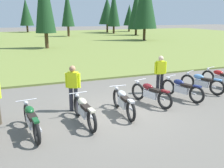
{
  "coord_description": "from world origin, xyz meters",
  "views": [
    {
      "loc": [
        -3.32,
        -7.85,
        3.36
      ],
      "look_at": [
        0.0,
        0.6,
        0.9
      ],
      "focal_mm": 40.84,
      "sensor_mm": 36.0,
      "label": 1
    }
  ],
  "objects_px": {
    "motorcycle_navy": "(182,89)",
    "rider_checking_bike": "(73,86)",
    "motorcycle_maroon": "(151,93)",
    "motorcycle_british_green": "(31,120)",
    "motorcycle_red": "(221,78)",
    "motorcycle_silver": "(123,102)",
    "rider_with_back_turned": "(160,72)",
    "motorcycle_cream": "(84,110)",
    "motorcycle_sky_blue": "(202,82)"
  },
  "relations": [
    {
      "from": "motorcycle_sky_blue",
      "to": "motorcycle_red",
      "type": "xyz_separation_m",
      "value": [
        1.45,
        0.35,
        0.0
      ]
    },
    {
      "from": "motorcycle_british_green",
      "to": "motorcycle_cream",
      "type": "relative_size",
      "value": 1.0
    },
    {
      "from": "rider_with_back_turned",
      "to": "rider_checking_bike",
      "type": "distance_m",
      "value": 4.13
    },
    {
      "from": "motorcycle_maroon",
      "to": "rider_with_back_turned",
      "type": "bearing_deg",
      "value": 45.72
    },
    {
      "from": "motorcycle_red",
      "to": "motorcycle_silver",
      "type": "bearing_deg",
      "value": -165.78
    },
    {
      "from": "motorcycle_maroon",
      "to": "rider_with_back_turned",
      "type": "xyz_separation_m",
      "value": [
        1.11,
        1.14,
        0.51
      ]
    },
    {
      "from": "motorcycle_british_green",
      "to": "motorcycle_cream",
      "type": "distance_m",
      "value": 1.63
    },
    {
      "from": "motorcycle_red",
      "to": "rider_with_back_turned",
      "type": "height_order",
      "value": "rider_with_back_turned"
    },
    {
      "from": "motorcycle_sky_blue",
      "to": "rider_with_back_turned",
      "type": "bearing_deg",
      "value": 163.41
    },
    {
      "from": "motorcycle_red",
      "to": "rider_checking_bike",
      "type": "xyz_separation_m",
      "value": [
        -7.35,
        -0.57,
        0.51
      ]
    },
    {
      "from": "motorcycle_british_green",
      "to": "motorcycle_silver",
      "type": "distance_m",
      "value": 3.16
    },
    {
      "from": "motorcycle_red",
      "to": "motorcycle_cream",
      "type": "bearing_deg",
      "value": -166.3
    },
    {
      "from": "motorcycle_maroon",
      "to": "rider_checking_bike",
      "type": "relative_size",
      "value": 1.22
    },
    {
      "from": "motorcycle_cream",
      "to": "rider_checking_bike",
      "type": "bearing_deg",
      "value": 92.48
    },
    {
      "from": "motorcycle_navy",
      "to": "rider_with_back_turned",
      "type": "height_order",
      "value": "rider_with_back_turned"
    },
    {
      "from": "motorcycle_british_green",
      "to": "motorcycle_maroon",
      "type": "relative_size",
      "value": 1.03
    },
    {
      "from": "motorcycle_cream",
      "to": "motorcycle_red",
      "type": "bearing_deg",
      "value": 13.7
    },
    {
      "from": "motorcycle_silver",
      "to": "motorcycle_maroon",
      "type": "height_order",
      "value": "same"
    },
    {
      "from": "motorcycle_red",
      "to": "rider_checking_bike",
      "type": "relative_size",
      "value": 1.22
    },
    {
      "from": "motorcycle_maroon",
      "to": "motorcycle_red",
      "type": "bearing_deg",
      "value": 12.07
    },
    {
      "from": "motorcycle_british_green",
      "to": "motorcycle_navy",
      "type": "distance_m",
      "value": 6.14
    },
    {
      "from": "motorcycle_cream",
      "to": "motorcycle_red",
      "type": "distance_m",
      "value": 7.51
    },
    {
      "from": "motorcycle_sky_blue",
      "to": "rider_checking_bike",
      "type": "relative_size",
      "value": 1.17
    },
    {
      "from": "motorcycle_cream",
      "to": "rider_checking_bike",
      "type": "distance_m",
      "value": 1.32
    },
    {
      "from": "rider_checking_bike",
      "to": "motorcycle_navy",
      "type": "bearing_deg",
      "value": -3.41
    },
    {
      "from": "motorcycle_british_green",
      "to": "rider_with_back_turned",
      "type": "xyz_separation_m",
      "value": [
        5.62,
        2.14,
        0.51
      ]
    },
    {
      "from": "motorcycle_cream",
      "to": "motorcycle_maroon",
      "type": "bearing_deg",
      "value": 16.13
    },
    {
      "from": "motorcycle_silver",
      "to": "rider_with_back_turned",
      "type": "height_order",
      "value": "rider_with_back_turned"
    },
    {
      "from": "motorcycle_navy",
      "to": "motorcycle_cream",
      "type": "bearing_deg",
      "value": -167.92
    },
    {
      "from": "motorcycle_maroon",
      "to": "motorcycle_red",
      "type": "distance_m",
      "value": 4.5
    },
    {
      "from": "motorcycle_sky_blue",
      "to": "rider_with_back_turned",
      "type": "relative_size",
      "value": 1.17
    },
    {
      "from": "motorcycle_navy",
      "to": "rider_checking_bike",
      "type": "relative_size",
      "value": 1.22
    },
    {
      "from": "motorcycle_maroon",
      "to": "motorcycle_british_green",
      "type": "bearing_deg",
      "value": -167.48
    },
    {
      "from": "motorcycle_navy",
      "to": "rider_with_back_turned",
      "type": "relative_size",
      "value": 1.22
    },
    {
      "from": "motorcycle_british_green",
      "to": "motorcycle_sky_blue",
      "type": "relative_size",
      "value": 1.07
    },
    {
      "from": "rider_with_back_turned",
      "to": "motorcycle_red",
      "type": "bearing_deg",
      "value": -3.47
    },
    {
      "from": "motorcycle_red",
      "to": "rider_with_back_turned",
      "type": "bearing_deg",
      "value": 176.53
    },
    {
      "from": "motorcycle_silver",
      "to": "motorcycle_red",
      "type": "relative_size",
      "value": 1.03
    },
    {
      "from": "rider_checking_bike",
      "to": "motorcycle_sky_blue",
      "type": "bearing_deg",
      "value": 2.11
    },
    {
      "from": "motorcycle_silver",
      "to": "motorcycle_maroon",
      "type": "bearing_deg",
      "value": 20.72
    },
    {
      "from": "rider_with_back_turned",
      "to": "rider_checking_bike",
      "type": "xyz_separation_m",
      "value": [
        -4.06,
        -0.77,
        0.0
      ]
    },
    {
      "from": "motorcycle_navy",
      "to": "motorcycle_red",
      "type": "xyz_separation_m",
      "value": [
        2.88,
        0.83,
        0.0
      ]
    },
    {
      "from": "motorcycle_british_green",
      "to": "motorcycle_navy",
      "type": "bearing_deg",
      "value": 10.43
    },
    {
      "from": "motorcycle_cream",
      "to": "motorcycle_silver",
      "type": "distance_m",
      "value": 1.53
    },
    {
      "from": "motorcycle_navy",
      "to": "rider_checking_bike",
      "type": "height_order",
      "value": "rider_checking_bike"
    },
    {
      "from": "motorcycle_silver",
      "to": "rider_with_back_turned",
      "type": "relative_size",
      "value": 1.26
    },
    {
      "from": "motorcycle_silver",
      "to": "motorcycle_navy",
      "type": "distance_m",
      "value": 2.98
    },
    {
      "from": "motorcycle_navy",
      "to": "rider_checking_bike",
      "type": "xyz_separation_m",
      "value": [
        -4.46,
        0.27,
        0.51
      ]
    },
    {
      "from": "motorcycle_silver",
      "to": "motorcycle_british_green",
      "type": "bearing_deg",
      "value": -171.33
    },
    {
      "from": "motorcycle_navy",
      "to": "motorcycle_sky_blue",
      "type": "relative_size",
      "value": 1.04
    }
  ]
}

